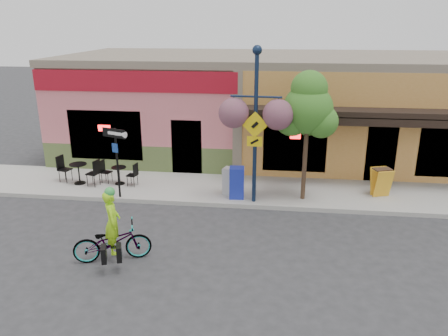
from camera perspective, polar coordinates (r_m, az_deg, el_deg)
name	(u,v)px	position (r m, az deg, el deg)	size (l,w,h in m)	color
ground	(258,216)	(14.11, 4.46, -6.23)	(90.00, 90.00, 0.00)	#2D2D30
sidewalk	(261,191)	(15.92, 4.82, -2.98)	(24.00, 3.00, 0.15)	#9E9B93
curb	(259,207)	(14.58, 4.57, -5.06)	(24.00, 0.12, 0.15)	#A8A59E
building	(267,104)	(20.64, 5.63, 8.29)	(18.20, 8.20, 4.50)	#CD656E
bicycle	(112,242)	(11.75, -14.38, -9.33)	(0.69, 1.98, 1.04)	maroon
cyclist_rider	(113,231)	(11.59, -14.27, -7.97)	(0.61, 0.40, 1.68)	#A1EB18
lamp_post	(255,127)	(14.03, 4.12, 5.33)	(1.63, 0.65, 5.11)	#13223C
one_way_sign	(117,163)	(15.15, -13.75, 0.59)	(0.93, 0.20, 2.43)	black
cafe_set_left	(79,171)	(17.06, -18.45, -0.34)	(1.68, 0.84, 1.01)	black
cafe_set_right	(119,173)	(16.63, -13.54, -0.63)	(1.44, 0.72, 0.87)	black
newspaper_box_blue	(237,183)	(14.88, 1.68, -1.93)	(0.49, 0.44, 1.09)	#1B2AA4
newspaper_box_grey	(230,181)	(15.23, 0.77, -1.72)	(0.44, 0.40, 0.95)	#A7A7A7
street_tree	(306,136)	(14.56, 10.70, 4.07)	(1.71, 1.71, 4.38)	#3D7A26
sandwich_board	(384,184)	(15.87, 20.13, -1.96)	(0.60, 0.44, 0.99)	gold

